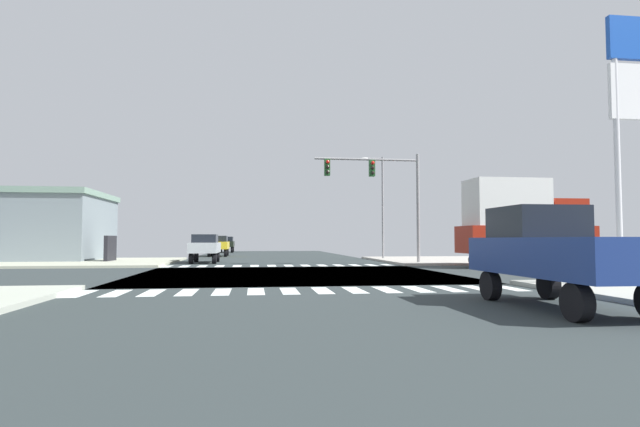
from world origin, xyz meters
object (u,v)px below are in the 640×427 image
(traffic_signal_mast, at_px, (379,182))
(bank_building, at_px, (19,226))
(pickup_queued_1, at_px, (555,251))
(sedan_nearside_1, at_px, (219,244))
(sedan_crossing_2, at_px, (205,246))
(box_truck_leading_2, at_px, (521,221))
(street_lamp, at_px, (380,198))
(gas_station_sign, at_px, (632,98))
(sedan_trailing_3, at_px, (226,243))

(traffic_signal_mast, relative_size, bank_building, 0.53)
(traffic_signal_mast, distance_m, pickup_queued_1, 19.82)
(sedan_nearside_1, height_order, sedan_crossing_2, same)
(pickup_queued_1, bearing_deg, traffic_signal_mast, 87.44)
(box_truck_leading_2, bearing_deg, street_lamp, -156.11)
(gas_station_sign, bearing_deg, sedan_nearside_1, 114.96)
(gas_station_sign, xyz_separation_m, box_truck_leading_2, (2.64, 11.57, -3.52))
(bank_building, distance_m, pickup_queued_1, 36.03)
(street_lamp, bearing_deg, pickup_queued_1, -95.92)
(sedan_trailing_3, bearing_deg, traffic_signal_mast, 109.52)
(traffic_signal_mast, relative_size, sedan_crossing_2, 1.61)
(gas_station_sign, relative_size, bank_building, 0.67)
(bank_building, xyz_separation_m, pickup_queued_1, (23.37, -27.40, -1.18))
(sedan_crossing_2, relative_size, box_truck_leading_2, 0.60)
(gas_station_sign, distance_m, street_lamp, 23.19)
(street_lamp, distance_m, box_truck_leading_2, 12.72)
(bank_building, relative_size, box_truck_leading_2, 1.82)
(traffic_signal_mast, bearing_deg, gas_station_sign, -74.59)
(gas_station_sign, bearing_deg, sedan_crossing_2, 127.78)
(pickup_queued_1, bearing_deg, box_truck_leading_2, 62.82)
(gas_station_sign, bearing_deg, sedan_trailing_3, 108.15)
(bank_building, bearing_deg, traffic_signal_mast, -18.19)
(traffic_signal_mast, bearing_deg, bank_building, 161.81)
(sedan_crossing_2, distance_m, sedan_trailing_3, 26.76)
(street_lamp, height_order, bank_building, street_lamp)
(sedan_crossing_2, bearing_deg, traffic_signal_mast, 160.28)
(traffic_signal_mast, distance_m, gas_station_sign, 16.34)
(traffic_signal_mast, relative_size, pickup_queued_1, 1.35)
(gas_station_sign, bearing_deg, bank_building, 140.35)
(sedan_crossing_2, height_order, box_truck_leading_2, box_truck_leading_2)
(traffic_signal_mast, distance_m, box_truck_leading_2, 8.50)
(traffic_signal_mast, distance_m, sedan_crossing_2, 12.21)
(gas_station_sign, distance_m, box_truck_leading_2, 12.37)
(pickup_queued_1, relative_size, sedan_trailing_3, 1.19)
(gas_station_sign, bearing_deg, traffic_signal_mast, 105.41)
(gas_station_sign, relative_size, street_lamp, 1.11)
(sedan_nearside_1, relative_size, pickup_queued_1, 0.84)
(sedan_crossing_2, xyz_separation_m, box_truck_leading_2, (17.85, -8.05, 1.45))
(street_lamp, height_order, pickup_queued_1, street_lamp)
(gas_station_sign, height_order, sedan_trailing_3, gas_station_sign)
(bank_building, height_order, pickup_queued_1, bank_building)
(sedan_nearside_1, xyz_separation_m, pickup_queued_1, (10.00, -36.38, 0.17))
(bank_building, height_order, sedan_crossing_2, bank_building)
(street_lamp, height_order, sedan_nearside_1, street_lamp)
(box_truck_leading_2, bearing_deg, bank_building, -111.21)
(gas_station_sign, distance_m, sedan_nearside_1, 36.37)
(bank_building, distance_m, sedan_crossing_2, 14.04)
(pickup_queued_1, bearing_deg, sedan_crossing_2, 113.20)
(traffic_signal_mast, relative_size, sedan_trailing_3, 1.61)
(gas_station_sign, xyz_separation_m, pickup_queued_1, (-5.20, -3.72, -4.79))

